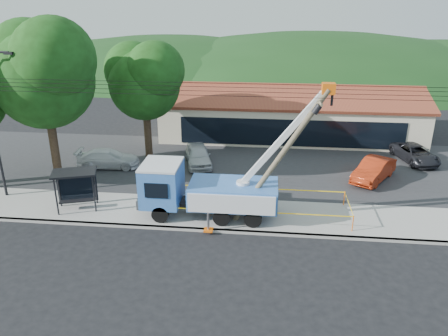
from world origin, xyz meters
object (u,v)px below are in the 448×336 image
car_red (372,181)px  leaning_pole (283,152)px  bus_shelter (75,181)px  utility_truck (205,189)px  car_white (109,168)px  car_silver (198,166)px  car_dark (413,162)px

car_red → leaning_pole: bearing=-100.6°
bus_shelter → utility_truck: bearing=-18.6°
bus_shelter → car_red: (18.16, 6.21, -1.86)m
utility_truck → bus_shelter: 7.57m
bus_shelter → car_white: bus_shelter is taller
car_silver → car_white: 6.53m
car_white → car_dark: (22.55, 3.59, 0.00)m
bus_shelter → car_white: 6.89m
car_dark → car_white: bearing=173.7°
utility_truck → car_white: utility_truck is taller
utility_truck → car_silver: utility_truck is taller
bus_shelter → car_dark: bus_shelter is taller
leaning_pole → car_dark: bearing=46.3°
utility_truck → car_white: (-8.11, 6.72, -1.75)m
car_silver → utility_truck: bearing=-93.3°
car_white → leaning_pole: bearing=-125.3°
car_silver → car_red: bearing=-22.9°
utility_truck → bus_shelter: (-7.57, 0.11, 0.12)m
car_silver → car_red: car_red is taller
bus_shelter → car_white: size_ratio=0.61×
utility_truck → car_silver: (-1.69, 7.94, -1.75)m
car_silver → car_white: size_ratio=0.95×
utility_truck → car_white: 10.67m
car_dark → utility_truck: bearing=-159.8°
car_dark → leaning_pole: bearing=-149.1°
car_silver → leaning_pole: bearing=-69.9°
leaning_pole → car_red: leaning_pole is taller
leaning_pole → car_white: bearing=150.1°
leaning_pole → car_dark: 15.38m
bus_shelter → car_white: bearing=76.8°
leaning_pole → car_dark: (10.22, 10.68, -4.25)m
car_white → car_dark: bearing=-86.3°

